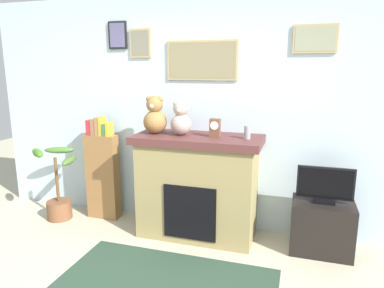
{
  "coord_description": "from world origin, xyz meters",
  "views": [
    {
      "loc": [
        1.14,
        -1.84,
        1.83
      ],
      "look_at": [
        0.06,
        1.65,
        1.02
      ],
      "focal_mm": 32.95,
      "sensor_mm": 36.0,
      "label": 1
    }
  ],
  "objects_px": {
    "potted_plant": "(58,192)",
    "candle_jar": "(247,132)",
    "fireplace": "(198,185)",
    "teddy_bear_brown": "(181,120)",
    "mantel_clock": "(215,128)",
    "television": "(325,186)",
    "teddy_bear_grey": "(155,117)",
    "bookshelf": "(103,172)",
    "tv_stand": "(322,227)"
  },
  "relations": [
    {
      "from": "potted_plant",
      "to": "candle_jar",
      "type": "bearing_deg",
      "value": 2.36
    },
    {
      "from": "fireplace",
      "to": "teddy_bear_brown",
      "type": "height_order",
      "value": "teddy_bear_brown"
    },
    {
      "from": "fireplace",
      "to": "mantel_clock",
      "type": "bearing_deg",
      "value": -5.74
    },
    {
      "from": "television",
      "to": "teddy_bear_grey",
      "type": "relative_size",
      "value": 1.3
    },
    {
      "from": "bookshelf",
      "to": "potted_plant",
      "type": "bearing_deg",
      "value": -157.78
    },
    {
      "from": "candle_jar",
      "to": "teddy_bear_brown",
      "type": "distance_m",
      "value": 0.71
    },
    {
      "from": "television",
      "to": "teddy_bear_grey",
      "type": "bearing_deg",
      "value": -179.64
    },
    {
      "from": "mantel_clock",
      "to": "candle_jar",
      "type": "bearing_deg",
      "value": 0.19
    },
    {
      "from": "teddy_bear_grey",
      "to": "potted_plant",
      "type": "bearing_deg",
      "value": -175.8
    },
    {
      "from": "mantel_clock",
      "to": "teddy_bear_brown",
      "type": "relative_size",
      "value": 0.52
    },
    {
      "from": "potted_plant",
      "to": "candle_jar",
      "type": "distance_m",
      "value": 2.41
    },
    {
      "from": "teddy_bear_brown",
      "to": "tv_stand",
      "type": "bearing_deg",
      "value": 0.49
    },
    {
      "from": "fireplace",
      "to": "candle_jar",
      "type": "relative_size",
      "value": 10.06
    },
    {
      "from": "tv_stand",
      "to": "teddy_bear_grey",
      "type": "bearing_deg",
      "value": -179.59
    },
    {
      "from": "potted_plant",
      "to": "teddy_bear_brown",
      "type": "relative_size",
      "value": 2.47
    },
    {
      "from": "bookshelf",
      "to": "potted_plant",
      "type": "xyz_separation_m",
      "value": [
        -0.5,
        -0.2,
        -0.24
      ]
    },
    {
      "from": "potted_plant",
      "to": "mantel_clock",
      "type": "height_order",
      "value": "mantel_clock"
    },
    {
      "from": "tv_stand",
      "to": "teddy_bear_grey",
      "type": "height_order",
      "value": "teddy_bear_grey"
    },
    {
      "from": "tv_stand",
      "to": "mantel_clock",
      "type": "relative_size",
      "value": 3.12
    },
    {
      "from": "potted_plant",
      "to": "mantel_clock",
      "type": "xyz_separation_m",
      "value": [
        1.92,
        0.09,
        0.88
      ]
    },
    {
      "from": "tv_stand",
      "to": "teddy_bear_brown",
      "type": "relative_size",
      "value": 1.63
    },
    {
      "from": "potted_plant",
      "to": "mantel_clock",
      "type": "bearing_deg",
      "value": 2.73
    },
    {
      "from": "fireplace",
      "to": "mantel_clock",
      "type": "xyz_separation_m",
      "value": [
        0.19,
        -0.02,
        0.65
      ]
    },
    {
      "from": "bookshelf",
      "to": "teddy_bear_brown",
      "type": "height_order",
      "value": "teddy_bear_brown"
    },
    {
      "from": "bookshelf",
      "to": "television",
      "type": "height_order",
      "value": "bookshelf"
    },
    {
      "from": "bookshelf",
      "to": "tv_stand",
      "type": "bearing_deg",
      "value": -2.28
    },
    {
      "from": "tv_stand",
      "to": "mantel_clock",
      "type": "bearing_deg",
      "value": -179.32
    },
    {
      "from": "teddy_bear_brown",
      "to": "mantel_clock",
      "type": "bearing_deg",
      "value": -0.1
    },
    {
      "from": "television",
      "to": "mantel_clock",
      "type": "bearing_deg",
      "value": -179.39
    },
    {
      "from": "potted_plant",
      "to": "teddy_bear_grey",
      "type": "relative_size",
      "value": 2.19
    },
    {
      "from": "fireplace",
      "to": "candle_jar",
      "type": "xyz_separation_m",
      "value": [
        0.52,
        -0.02,
        0.62
      ]
    },
    {
      "from": "potted_plant",
      "to": "bookshelf",
      "type": "bearing_deg",
      "value": 22.22
    },
    {
      "from": "bookshelf",
      "to": "mantel_clock",
      "type": "bearing_deg",
      "value": -4.57
    },
    {
      "from": "teddy_bear_grey",
      "to": "teddy_bear_brown",
      "type": "height_order",
      "value": "teddy_bear_grey"
    },
    {
      "from": "teddy_bear_grey",
      "to": "teddy_bear_brown",
      "type": "xyz_separation_m",
      "value": [
        0.29,
        0.0,
        -0.02
      ]
    },
    {
      "from": "potted_plant",
      "to": "television",
      "type": "height_order",
      "value": "potted_plant"
    },
    {
      "from": "teddy_bear_brown",
      "to": "fireplace",
      "type": "bearing_deg",
      "value": 5.7
    },
    {
      "from": "candle_jar",
      "to": "teddy_bear_grey",
      "type": "xyz_separation_m",
      "value": [
        -1.0,
        -0.0,
        0.12
      ]
    },
    {
      "from": "candle_jar",
      "to": "teddy_bear_grey",
      "type": "relative_size",
      "value": 0.33
    },
    {
      "from": "potted_plant",
      "to": "television",
      "type": "bearing_deg",
      "value": 1.96
    },
    {
      "from": "television",
      "to": "teddy_bear_grey",
      "type": "xyz_separation_m",
      "value": [
        -1.76,
        -0.01,
        0.6
      ]
    },
    {
      "from": "tv_stand",
      "to": "teddy_bear_brown",
      "type": "height_order",
      "value": "teddy_bear_brown"
    },
    {
      "from": "fireplace",
      "to": "teddy_bear_brown",
      "type": "xyz_separation_m",
      "value": [
        -0.18,
        -0.02,
        0.71
      ]
    },
    {
      "from": "fireplace",
      "to": "bookshelf",
      "type": "xyz_separation_m",
      "value": [
        -1.23,
        0.09,
        0.01
      ]
    },
    {
      "from": "mantel_clock",
      "to": "tv_stand",
      "type": "bearing_deg",
      "value": 0.68
    },
    {
      "from": "fireplace",
      "to": "tv_stand",
      "type": "xyz_separation_m",
      "value": [
        1.29,
        -0.01,
        -0.3
      ]
    },
    {
      "from": "potted_plant",
      "to": "teddy_bear_grey",
      "type": "height_order",
      "value": "teddy_bear_grey"
    },
    {
      "from": "television",
      "to": "fireplace",
      "type": "bearing_deg",
      "value": 179.68
    },
    {
      "from": "fireplace",
      "to": "candle_jar",
      "type": "distance_m",
      "value": 0.81
    },
    {
      "from": "teddy_bear_grey",
      "to": "teddy_bear_brown",
      "type": "relative_size",
      "value": 1.13
    }
  ]
}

